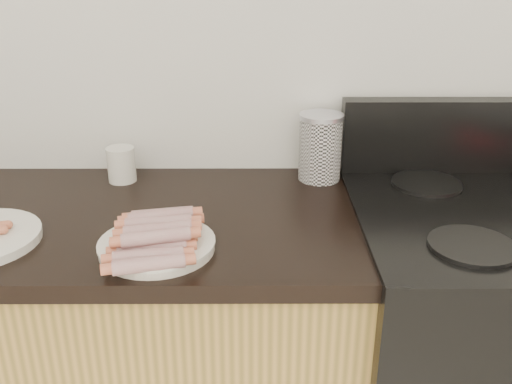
{
  "coord_description": "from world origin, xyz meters",
  "views": [
    {
      "loc": [
        0.16,
        0.47,
        1.48
      ],
      "look_at": [
        0.17,
        1.62,
        0.99
      ],
      "focal_mm": 40.0,
      "sensor_mm": 36.0,
      "label": 1
    }
  ],
  "objects_px": {
    "mug": "(121,164)",
    "canister": "(320,147)",
    "stove": "(488,368)",
    "main_plate": "(157,247)"
  },
  "relations": [
    {
      "from": "mug",
      "to": "canister",
      "type": "bearing_deg",
      "value": 1.44
    },
    {
      "from": "stove",
      "to": "canister",
      "type": "xyz_separation_m",
      "value": [
        -0.44,
        0.25,
        0.54
      ]
    },
    {
      "from": "canister",
      "to": "mug",
      "type": "bearing_deg",
      "value": -178.56
    },
    {
      "from": "stove",
      "to": "mug",
      "type": "bearing_deg",
      "value": 166.63
    },
    {
      "from": "mug",
      "to": "main_plate",
      "type": "bearing_deg",
      "value": -68.42
    },
    {
      "from": "stove",
      "to": "mug",
      "type": "relative_size",
      "value": 9.75
    },
    {
      "from": "main_plate",
      "to": "canister",
      "type": "bearing_deg",
      "value": 46.79
    },
    {
      "from": "stove",
      "to": "main_plate",
      "type": "xyz_separation_m",
      "value": [
        -0.82,
        -0.16,
        0.45
      ]
    },
    {
      "from": "stove",
      "to": "mug",
      "type": "distance_m",
      "value": 1.12
    },
    {
      "from": "main_plate",
      "to": "mug",
      "type": "bearing_deg",
      "value": 111.58
    }
  ]
}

